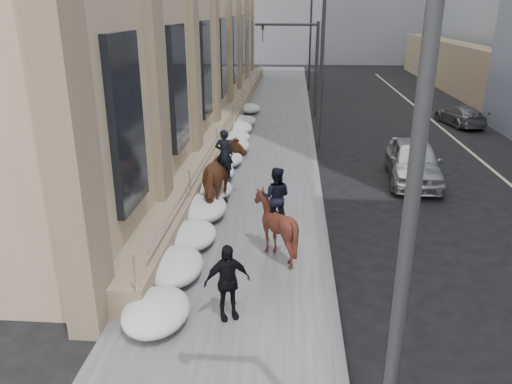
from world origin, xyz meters
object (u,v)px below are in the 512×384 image
mounted_horse_right (275,221)px  pedestrian (227,282)px  mounted_horse_left (224,176)px  car_silver (413,161)px  car_grey (460,115)px

mounted_horse_right → pedestrian: (-0.95, -3.17, -0.14)m
mounted_horse_left → pedestrian: 6.68m
pedestrian → car_silver: (6.40, 10.49, -0.17)m
mounted_horse_right → car_grey: (10.65, 18.22, -0.57)m
pedestrian → car_grey: (11.60, 21.40, -0.42)m
mounted_horse_left → mounted_horse_right: mounted_horse_left is taller
mounted_horse_right → pedestrian: mounted_horse_right is taller
mounted_horse_right → car_silver: bearing=-120.4°
car_silver → car_grey: car_silver is taller
mounted_horse_left → mounted_horse_right: bearing=121.6°
pedestrian → car_silver: bearing=35.3°
mounted_horse_right → pedestrian: bearing=79.6°
mounted_horse_right → car_silver: 9.13m
mounted_horse_left → car_grey: (12.57, 14.79, -0.71)m
mounted_horse_left → car_grey: 19.42m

